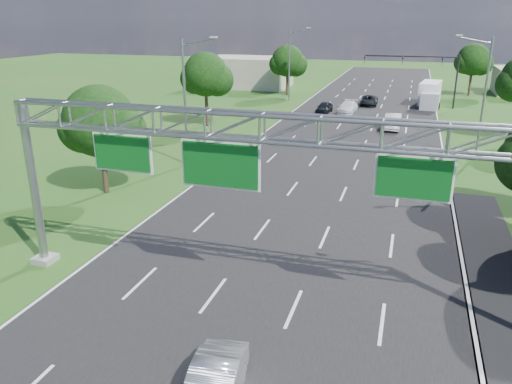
% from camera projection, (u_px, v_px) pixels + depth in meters
% --- Properties ---
extents(ground, '(220.00, 220.00, 0.00)m').
position_uv_depth(ground, '(326.00, 177.00, 37.98)').
color(ground, '#205118').
rests_on(ground, ground).
extents(road, '(18.00, 180.00, 0.02)m').
position_uv_depth(road, '(326.00, 177.00, 37.98)').
color(road, black).
rests_on(road, ground).
extents(road_flare, '(3.00, 30.00, 0.02)m').
position_uv_depth(road_flare, '(504.00, 310.00, 20.71)').
color(road_flare, black).
rests_on(road_flare, ground).
extents(sign_gantry, '(23.50, 1.00, 9.56)m').
position_uv_depth(sign_gantry, '(264.00, 143.00, 19.38)').
color(sign_gantry, gray).
rests_on(sign_gantry, ground).
extents(traffic_signal, '(12.21, 0.24, 7.00)m').
position_uv_depth(traffic_signal, '(429.00, 68.00, 65.70)').
color(traffic_signal, black).
rests_on(traffic_signal, ground).
extents(streetlight_l_near, '(2.97, 0.22, 10.16)m').
position_uv_depth(streetlight_l_near, '(187.00, 97.00, 39.29)').
color(streetlight_l_near, gray).
rests_on(streetlight_l_near, ground).
extents(streetlight_l_far, '(2.97, 0.22, 10.16)m').
position_uv_depth(streetlight_l_far, '(291.00, 61.00, 70.82)').
color(streetlight_l_far, gray).
rests_on(streetlight_l_far, ground).
extents(streetlight_r_mid, '(2.97, 0.22, 10.16)m').
position_uv_depth(streetlight_r_mid, '(483.00, 92.00, 41.97)').
color(streetlight_r_mid, gray).
rests_on(streetlight_r_mid, ground).
extents(tree_verge_la, '(5.76, 4.80, 7.40)m').
position_uv_depth(tree_verge_la, '(101.00, 125.00, 33.13)').
color(tree_verge_la, '#2D2116').
rests_on(tree_verge_la, ground).
extents(tree_verge_lb, '(5.76, 4.80, 8.06)m').
position_uv_depth(tree_verge_lb, '(206.00, 76.00, 54.19)').
color(tree_verge_lb, '#2D2116').
rests_on(tree_verge_lb, ground).
extents(tree_verge_lc, '(5.76, 4.80, 7.62)m').
position_uv_depth(tree_verge_lc, '(288.00, 62.00, 76.02)').
color(tree_verge_lc, '#2D2116').
rests_on(tree_verge_lc, ground).
extents(tree_verge_re, '(5.76, 4.80, 7.84)m').
position_uv_depth(tree_verge_re, '(474.00, 61.00, 75.59)').
color(tree_verge_re, '#2D2116').
rests_on(tree_verge_re, ground).
extents(building_left, '(14.00, 10.00, 5.00)m').
position_uv_depth(building_left, '(248.00, 72.00, 86.55)').
color(building_left, '#A9A08D').
rests_on(building_left, ground).
extents(car_queue_a, '(2.30, 4.99, 1.41)m').
position_uv_depth(car_queue_a, '(348.00, 107.00, 63.26)').
color(car_queue_a, white).
rests_on(car_queue_a, ground).
extents(car_queue_b, '(2.29, 4.77, 1.31)m').
position_uv_depth(car_queue_b, '(369.00, 101.00, 68.64)').
color(car_queue_b, black).
rests_on(car_queue_b, ground).
extents(car_queue_c, '(1.85, 4.12, 1.37)m').
position_uv_depth(car_queue_c, '(324.00, 107.00, 63.19)').
color(car_queue_c, black).
rests_on(car_queue_c, ground).
extents(car_queue_d, '(1.73, 4.83, 1.59)m').
position_uv_depth(car_queue_d, '(393.00, 122.00, 54.06)').
color(car_queue_d, silver).
rests_on(car_queue_d, ground).
extents(box_truck, '(3.16, 8.55, 3.14)m').
position_uv_depth(box_truck, '(430.00, 95.00, 68.07)').
color(box_truck, white).
rests_on(box_truck, ground).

